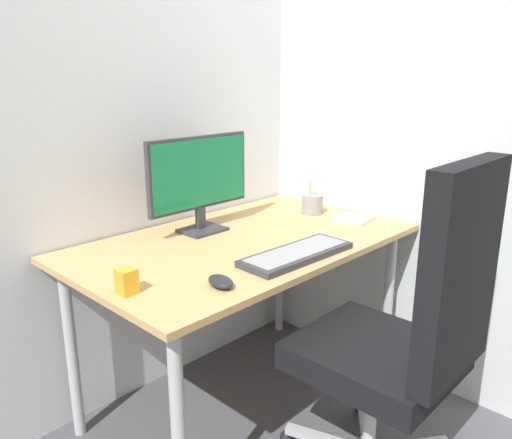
{
  "coord_description": "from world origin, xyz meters",
  "views": [
    {
      "loc": [
        -1.33,
        -1.35,
        1.36
      ],
      "look_at": [
        -0.01,
        -0.08,
        0.83
      ],
      "focal_mm": 35.81,
      "sensor_mm": 36.0,
      "label": 1
    }
  ],
  "objects_px": {
    "pen_holder": "(312,204)",
    "office_chair": "(408,330)",
    "keyboard": "(297,254)",
    "desk_clamp_accessory": "(127,281)",
    "monitor": "(199,177)",
    "notebook": "(353,219)",
    "mouse": "(221,282)"
  },
  "relations": [
    {
      "from": "pen_holder",
      "to": "office_chair",
      "type": "bearing_deg",
      "value": -121.84
    },
    {
      "from": "keyboard",
      "to": "desk_clamp_accessory",
      "type": "relative_size",
      "value": 5.96
    },
    {
      "from": "keyboard",
      "to": "pen_holder",
      "type": "bearing_deg",
      "value": 32.79
    },
    {
      "from": "pen_holder",
      "to": "desk_clamp_accessory",
      "type": "distance_m",
      "value": 1.1
    },
    {
      "from": "monitor",
      "to": "pen_holder",
      "type": "bearing_deg",
      "value": -16.92
    },
    {
      "from": "monitor",
      "to": "notebook",
      "type": "xyz_separation_m",
      "value": [
        0.56,
        -0.37,
        -0.22
      ]
    },
    {
      "from": "office_chair",
      "to": "pen_holder",
      "type": "bearing_deg",
      "value": 58.16
    },
    {
      "from": "pen_holder",
      "to": "notebook",
      "type": "distance_m",
      "value": 0.21
    },
    {
      "from": "monitor",
      "to": "desk_clamp_accessory",
      "type": "xyz_separation_m",
      "value": [
        -0.56,
        -0.32,
        -0.19
      ]
    },
    {
      "from": "mouse",
      "to": "desk_clamp_accessory",
      "type": "xyz_separation_m",
      "value": [
        -0.23,
        0.16,
        0.02
      ]
    },
    {
      "from": "office_chair",
      "to": "desk_clamp_accessory",
      "type": "bearing_deg",
      "value": 136.92
    },
    {
      "from": "pen_holder",
      "to": "notebook",
      "type": "xyz_separation_m",
      "value": [
        0.03,
        -0.21,
        -0.04
      ]
    },
    {
      "from": "keyboard",
      "to": "desk_clamp_accessory",
      "type": "distance_m",
      "value": 0.61
    },
    {
      "from": "office_chair",
      "to": "desk_clamp_accessory",
      "type": "xyz_separation_m",
      "value": [
        -0.63,
        0.59,
        0.18
      ]
    },
    {
      "from": "office_chair",
      "to": "pen_holder",
      "type": "height_order",
      "value": "office_chair"
    },
    {
      "from": "notebook",
      "to": "office_chair",
      "type": "bearing_deg",
      "value": -140.26
    },
    {
      "from": "office_chair",
      "to": "notebook",
      "type": "bearing_deg",
      "value": 47.7
    },
    {
      "from": "mouse",
      "to": "monitor",
      "type": "bearing_deg",
      "value": 67.84
    },
    {
      "from": "monitor",
      "to": "pen_holder",
      "type": "height_order",
      "value": "monitor"
    },
    {
      "from": "office_chair",
      "to": "keyboard",
      "type": "bearing_deg",
      "value": 95.47
    },
    {
      "from": "pen_holder",
      "to": "desk_clamp_accessory",
      "type": "height_order",
      "value": "pen_holder"
    },
    {
      "from": "pen_holder",
      "to": "desk_clamp_accessory",
      "type": "bearing_deg",
      "value": -171.6
    },
    {
      "from": "mouse",
      "to": "desk_clamp_accessory",
      "type": "height_order",
      "value": "desk_clamp_accessory"
    },
    {
      "from": "mouse",
      "to": "notebook",
      "type": "relative_size",
      "value": 0.72
    },
    {
      "from": "keyboard",
      "to": "mouse",
      "type": "bearing_deg",
      "value": 179.5
    },
    {
      "from": "notebook",
      "to": "desk_clamp_accessory",
      "type": "xyz_separation_m",
      "value": [
        -1.12,
        0.05,
        0.03
      ]
    },
    {
      "from": "mouse",
      "to": "pen_holder",
      "type": "xyz_separation_m",
      "value": [
        0.86,
        0.32,
        0.03
      ]
    },
    {
      "from": "office_chair",
      "to": "pen_holder",
      "type": "relative_size",
      "value": 7.27
    },
    {
      "from": "mouse",
      "to": "pen_holder",
      "type": "distance_m",
      "value": 0.92
    },
    {
      "from": "monitor",
      "to": "keyboard",
      "type": "xyz_separation_m",
      "value": [
        0.03,
        -0.49,
        -0.21
      ]
    },
    {
      "from": "monitor",
      "to": "mouse",
      "type": "bearing_deg",
      "value": -124.25
    },
    {
      "from": "monitor",
      "to": "desk_clamp_accessory",
      "type": "distance_m",
      "value": 0.67
    }
  ]
}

